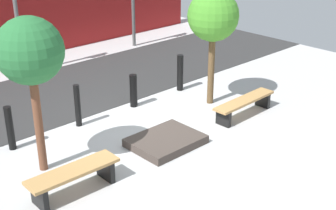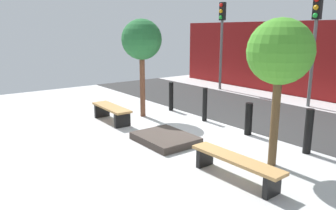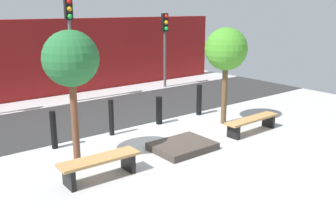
# 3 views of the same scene
# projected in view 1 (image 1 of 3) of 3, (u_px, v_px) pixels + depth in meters

# --- Properties ---
(ground_plane) EXTENTS (18.00, 18.00, 0.00)m
(ground_plane) POSITION_uv_depth(u_px,v_px,m) (144.00, 133.00, 10.62)
(ground_plane) COLOR #B7B7B7
(road_strip) EXTENTS (18.00, 3.78, 0.01)m
(road_strip) POSITION_uv_depth(u_px,v_px,m) (62.00, 92.00, 12.96)
(road_strip) COLOR #2E2E2E
(road_strip) RESTS_ON ground
(bench_left) EXTENTS (1.73, 0.52, 0.47)m
(bench_left) POSITION_uv_depth(u_px,v_px,m) (74.00, 176.00, 8.33)
(bench_left) COLOR black
(bench_left) RESTS_ON ground
(bench_right) EXTENTS (1.95, 0.44, 0.43)m
(bench_right) POSITION_uv_depth(u_px,v_px,m) (244.00, 104.00, 11.40)
(bench_right) COLOR black
(bench_right) RESTS_ON ground
(planter_bed) EXTENTS (1.49, 1.16, 0.18)m
(planter_bed) POSITION_uv_depth(u_px,v_px,m) (166.00, 141.00, 10.09)
(planter_bed) COLOR #423832
(planter_bed) RESTS_ON ground
(tree_behind_left_bench) EXTENTS (1.24, 1.24, 3.03)m
(tree_behind_left_bench) POSITION_uv_depth(u_px,v_px,m) (30.00, 53.00, 8.26)
(tree_behind_left_bench) COLOR brown
(tree_behind_left_bench) RESTS_ON ground
(tree_behind_right_bench) EXTENTS (1.27, 1.27, 2.93)m
(tree_behind_right_bench) POSITION_uv_depth(u_px,v_px,m) (213.00, 17.00, 11.37)
(tree_behind_right_bench) COLOR brown
(tree_behind_right_bench) RESTS_ON ground
(bollard_far_left) EXTENTS (0.15, 0.15, 0.98)m
(bollard_far_left) POSITION_uv_depth(u_px,v_px,m) (10.00, 128.00, 9.77)
(bollard_far_left) COLOR black
(bollard_far_left) RESTS_ON ground
(bollard_left) EXTENTS (0.14, 0.14, 1.02)m
(bollard_left) POSITION_uv_depth(u_px,v_px,m) (78.00, 106.00, 10.80)
(bollard_left) COLOR black
(bollard_left) RESTS_ON ground
(bollard_center) EXTENTS (0.19, 0.19, 0.85)m
(bollard_center) POSITION_uv_depth(u_px,v_px,m) (133.00, 91.00, 11.89)
(bollard_center) COLOR black
(bollard_center) RESTS_ON ground
(bollard_right) EXTENTS (0.18, 0.18, 1.02)m
(bollard_right) POSITION_uv_depth(u_px,v_px,m) (180.00, 73.00, 12.90)
(bollard_right) COLOR black
(bollard_right) RESTS_ON ground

